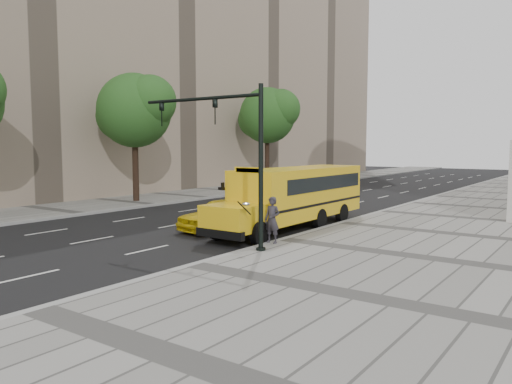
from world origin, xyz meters
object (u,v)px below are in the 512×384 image
Objects in this scene: school_bus at (297,193)px; tree_b at (135,110)px; pedestrian at (272,220)px; taxi_far at (306,191)px; taxi_near at (222,214)px; tree_c at (268,115)px; traffic_signal at (231,146)px.

tree_b is at bearing 170.21° from school_bus.
tree_b is 4.85× the size of pedestrian.
tree_b is at bearing -157.28° from taxi_far.
pedestrian is (4.15, -1.83, 0.31)m from taxi_near.
pedestrian is (1.65, -4.72, -0.67)m from school_bus.
traffic_signal is at bearing -58.56° from tree_c.
traffic_signal is (6.78, -17.69, 3.41)m from taxi_far.
tree_c is 0.85× the size of school_bus.
taxi_far is 0.65× the size of traffic_signal.
tree_b is at bearing 166.04° from taxi_near.
taxi_far is (-3.59, 14.42, -0.11)m from taxi_near.
school_bus is 2.49× the size of taxi_near.
pedestrian is at bearing -70.73° from school_bus.
school_bus is at bearing -9.79° from tree_b.
tree_c is 26.22m from taxi_near.
traffic_signal is (0.69, -6.17, 2.33)m from school_bus.
pedestrian is at bearing 56.56° from traffic_signal.
school_bus is 6.09× the size of pedestrian.
taxi_near reaches higher than taxi_far.
tree_c reaches higher than pedestrian.
taxi_near is 0.73× the size of traffic_signal.
traffic_signal is at bearing -123.98° from pedestrian.
tree_b is 13.90m from taxi_far.
tree_b reaches higher than school_bus.
school_bus is at bearing 96.40° from traffic_signal.
pedestrian is at bearing -87.26° from taxi_far.
school_bus is 1.81× the size of traffic_signal.
pedestrian reaches higher than taxi_near.
tree_b is 1.44× the size of traffic_signal.
taxi_far is at bearing 45.44° from tree_b.
school_bus is (14.90, -2.57, -4.87)m from tree_b.
pedestrian is (16.55, -7.29, -5.53)m from tree_b.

